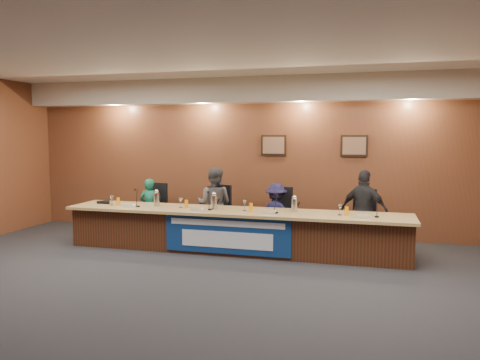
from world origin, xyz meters
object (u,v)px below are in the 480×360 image
object	(u,v)px
office_chair_d	(364,223)
office_chair_c	(277,219)
dais_body	(234,232)
carafe_mid	(214,202)
panelist_b	(214,204)
carafe_right	(295,205)
panelist_a	(150,208)
banner	(227,235)
panelist_d	(364,211)
office_chair_a	(152,213)
office_chair_b	(216,216)
carafe_left	(157,199)
speakerphone	(105,202)
panelist_c	(276,214)

from	to	relation	value
office_chair_d	office_chair_c	bearing A→B (deg)	-178.76
dais_body	carafe_mid	world-z (taller)	carafe_mid
panelist_b	carafe_right	distance (m)	1.77
office_chair_d	carafe_right	bearing A→B (deg)	-147.04
panelist_b	carafe_mid	xyz separation A→B (m)	(0.24, -0.72, 0.15)
dais_body	panelist_a	size ratio (longest dim) A/B	5.04
banner	panelist_b	world-z (taller)	panelist_b
panelist_d	office_chair_a	bearing A→B (deg)	18.03
panelist_b	panelist_d	distance (m)	2.81
panelist_a	panelist_b	distance (m)	1.37
office_chair_b	office_chair_c	size ratio (longest dim) A/B	1.00
banner	carafe_right	world-z (taller)	carafe_right
office_chair_b	office_chair_c	bearing A→B (deg)	15.62
panelist_b	carafe_left	xyz separation A→B (m)	(-0.89, -0.67, 0.16)
carafe_left	office_chair_c	bearing A→B (deg)	20.12
dais_body	panelist_d	distance (m)	2.35
carafe_mid	dais_body	bearing A→B (deg)	9.28
office_chair_a	speakerphone	xyz separation A→B (m)	(-0.63, -0.71, 0.30)
office_chair_c	office_chair_a	bearing A→B (deg)	-165.18
office_chair_d	panelist_a	bearing A→B (deg)	-177.38
office_chair_c	carafe_mid	size ratio (longest dim) A/B	1.94
panelist_c	office_chair_b	distance (m)	1.23
banner	carafe_mid	distance (m)	0.70
panelist_b	speakerphone	bearing A→B (deg)	17.09
office_chair_b	panelist_d	bearing A→B (deg)	13.58
panelist_b	office_chair_c	size ratio (longest dim) A/B	3.00
panelist_c	panelist_d	bearing A→B (deg)	-169.10
panelist_c	banner	bearing A→B (deg)	70.39
panelist_a	office_chair_a	size ratio (longest dim) A/B	2.48
panelist_b	office_chair_c	world-z (taller)	panelist_b
office_chair_a	office_chair_c	world-z (taller)	same
carafe_right	banner	bearing A→B (deg)	-156.43
panelist_c	office_chair_d	world-z (taller)	panelist_c
office_chair_a	speakerphone	size ratio (longest dim) A/B	1.50
carafe_left	panelist_d	bearing A→B (deg)	10.31
carafe_left	panelist_a	bearing A→B (deg)	125.13
dais_body	office_chair_c	distance (m)	1.00
dais_body	banner	size ratio (longest dim) A/B	2.73
panelist_a	panelist_d	bearing A→B (deg)	-178.79
panelist_d	office_chair_c	distance (m)	1.61
panelist_b	office_chair_a	xyz separation A→B (m)	(-1.37, 0.10, -0.24)
office_chair_d	speakerphone	size ratio (longest dim) A/B	1.50
dais_body	panelist_d	size ratio (longest dim) A/B	4.14
panelist_c	panelist_d	world-z (taller)	panelist_d
office_chair_d	speakerphone	world-z (taller)	speakerphone
panelist_a	dais_body	bearing A→B (deg)	162.36
panelist_a	panelist_c	world-z (taller)	panelist_a
speakerphone	office_chair_d	bearing A→B (deg)	8.46
office_chair_c	carafe_mid	bearing A→B (deg)	-125.11
panelist_c	office_chair_d	bearing A→B (deg)	-165.50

